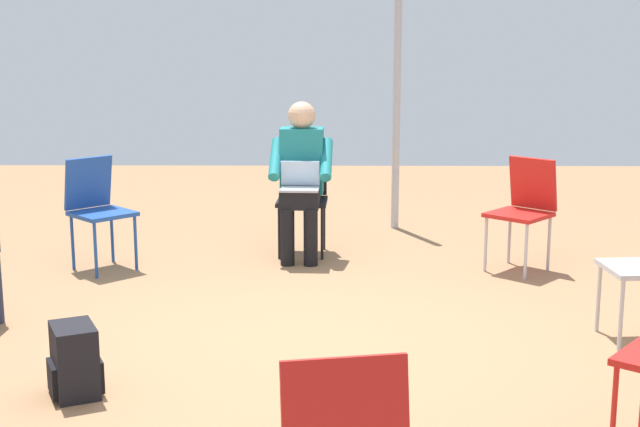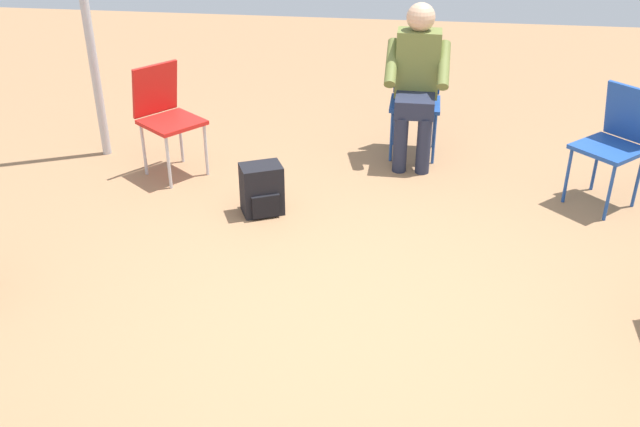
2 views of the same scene
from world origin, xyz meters
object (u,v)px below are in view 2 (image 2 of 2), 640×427
chair_northwest (166,112)px  backpack_near_laptop_user (262,192)px  chair_north (416,94)px  chair_northeast (616,138)px  person_in_olive (417,76)px

chair_northwest → backpack_near_laptop_user: 1.07m
chair_north → chair_northwest: 2.00m
backpack_near_laptop_user → chair_northwest: bearing=146.4°
chair_north → chair_northwest: (-1.88, -0.68, 0.00)m
chair_northeast → backpack_near_laptop_user: (-2.43, -0.49, -0.34)m
chair_north → chair_northeast: size_ratio=1.00×
chair_northwest → backpack_near_laptop_user: chair_northwest is taller
chair_northeast → chair_northwest: same height
chair_northeast → backpack_near_laptop_user: 2.50m
chair_north → chair_northwest: same height
person_in_olive → backpack_near_laptop_user: size_ratio=3.44×
chair_north → chair_northwest: size_ratio=1.00×
chair_northwest → chair_northeast: bearing=127.0°
chair_northeast → person_in_olive: size_ratio=0.69×
person_in_olive → backpack_near_laptop_user: (-1.02, -1.08, -0.54)m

